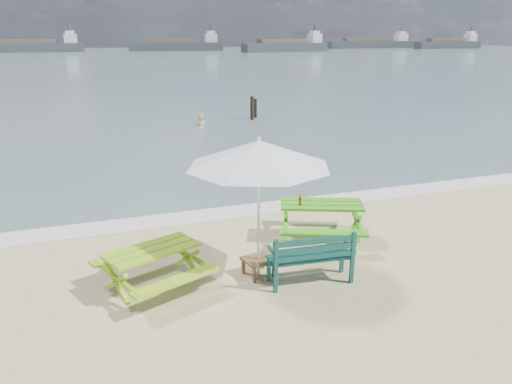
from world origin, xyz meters
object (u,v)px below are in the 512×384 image
object	(u,v)px
patio_umbrella	(259,154)
side_table	(258,267)
picnic_table_left	(153,269)
beer_bottle	(300,202)
park_bench	(310,267)
picnic_table_right	(321,222)
swimmer	(201,131)

from	to	relation	value
patio_umbrella	side_table	bearing A→B (deg)	90.00
picnic_table_left	beer_bottle	size ratio (longest dim) A/B	9.16
side_table	picnic_table_left	bearing A→B (deg)	175.33
picnic_table_left	park_bench	xyz separation A→B (m)	(2.63, -0.69, -0.07)
park_bench	patio_umbrella	size ratio (longest dim) A/B	0.52
picnic_table_right	park_bench	world-z (taller)	park_bench
park_bench	patio_umbrella	distance (m)	2.20
picnic_table_right	swimmer	distance (m)	14.57
beer_bottle	picnic_table_right	bearing A→B (deg)	-3.53
picnic_table_right	park_bench	xyz separation A→B (m)	(-1.05, -1.66, -0.11)
beer_bottle	picnic_table_left	bearing A→B (deg)	-162.67
picnic_table_left	swimmer	bearing A→B (deg)	73.36
swimmer	park_bench	bearing A→B (deg)	-97.05
side_table	beer_bottle	world-z (taller)	beer_bottle
beer_bottle	swimmer	xyz separation A→B (m)	(1.43, 14.49, -1.18)
picnic_table_left	side_table	world-z (taller)	picnic_table_left
park_bench	patio_umbrella	world-z (taller)	patio_umbrella
picnic_table_left	patio_umbrella	distance (m)	2.67
patio_umbrella	swimmer	world-z (taller)	patio_umbrella
patio_umbrella	swimmer	distance (m)	16.09
park_bench	swimmer	world-z (taller)	park_bench
picnic_table_left	patio_umbrella	bearing A→B (deg)	-4.67
side_table	park_bench	bearing A→B (deg)	-35.12
beer_bottle	park_bench	bearing A→B (deg)	-108.56
picnic_table_left	side_table	bearing A→B (deg)	-4.67
park_bench	side_table	distance (m)	0.95
park_bench	picnic_table_right	bearing A→B (deg)	57.56
patio_umbrella	beer_bottle	xyz separation A→B (m)	(1.34, 1.15, -1.37)
swimmer	picnic_table_right	bearing A→B (deg)	-93.73
picnic_table_left	picnic_table_right	size ratio (longest dim) A/B	0.90
picnic_table_left	park_bench	world-z (taller)	park_bench
picnic_table_right	swimmer	bearing A→B (deg)	86.27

